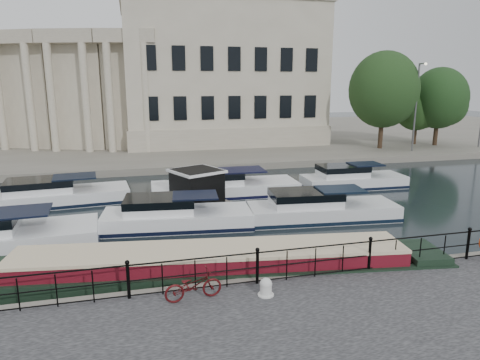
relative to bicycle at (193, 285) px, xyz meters
name	(u,v)px	position (x,y,z in m)	size (l,w,h in m)	color
ground_plane	(240,270)	(2.14, 2.79, -1.00)	(160.00, 160.00, 0.00)	black
far_bank	(163,137)	(2.14, 41.79, -0.73)	(120.00, 42.00, 0.55)	#6B665B
railing	(257,264)	(2.14, 0.54, 0.20)	(24.14, 0.14, 1.22)	black
civic_building	(154,81)	(1.14, 37.50, 6.03)	(53.55, 31.84, 16.85)	#ADA38C
lamp_posts	(451,105)	(28.14, 23.49, 3.80)	(8.24, 1.55, 8.07)	#59595B
bicycle	(193,285)	(0.00, 0.00, 0.00)	(0.60, 1.73, 0.91)	#440C0E
mooring_bollard	(266,287)	(2.17, -0.28, -0.19)	(0.50, 0.50, 0.56)	silver
narrowboat	(212,270)	(0.97, 2.24, -0.64)	(17.29, 4.60, 1.62)	black
harbour_hut	(197,190)	(1.86, 11.68, -0.05)	(4.30, 4.01, 2.22)	#6B665B
cabin_cruisers	(187,204)	(1.21, 10.89, -0.64)	(27.70, 10.25, 1.99)	white
trees	(410,98)	(25.35, 26.04, 4.43)	(12.86, 7.45, 9.34)	black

